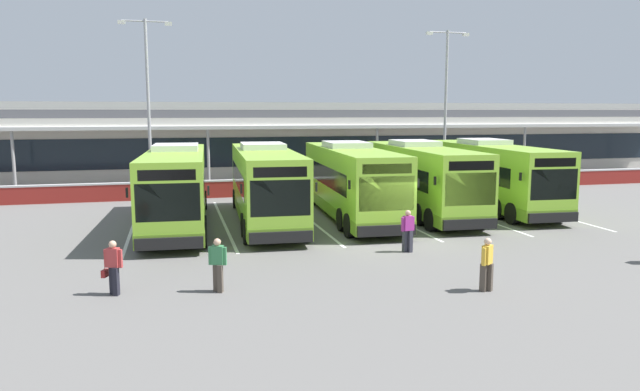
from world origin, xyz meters
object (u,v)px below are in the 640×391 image
(coach_bus_leftmost, at_px, (176,188))
(pedestrian_with_handbag, at_px, (113,266))
(coach_bus_left_centre, at_px, (265,186))
(lamp_post_centre, at_px, (446,98))
(pedestrian_child, at_px, (218,263))
(coach_bus_centre, at_px, (351,182))
(coach_bus_right_centre, at_px, (420,179))
(pedestrian_approaching_bus, at_px, (408,229))
(pedestrian_near_bin, at_px, (487,263))
(lamp_post_west, at_px, (148,96))
(coach_bus_rightmost, at_px, (491,176))

(coach_bus_leftmost, distance_m, pedestrian_with_handbag, 10.36)
(coach_bus_left_centre, relative_size, lamp_post_centre, 1.12)
(pedestrian_with_handbag, height_order, pedestrian_child, same)
(coach_bus_centre, height_order, coach_bus_right_centre, same)
(coach_bus_centre, distance_m, pedestrian_approaching_bus, 7.63)
(coach_bus_leftmost, xyz_separation_m, lamp_post_centre, (19.04, 11.49, 4.50))
(coach_bus_leftmost, bearing_deg, pedestrian_near_bin, -54.53)
(coach_bus_left_centre, distance_m, pedestrian_child, 11.12)
(pedestrian_near_bin, height_order, lamp_post_centre, lamp_post_centre)
(coach_bus_left_centre, bearing_deg, lamp_post_west, 116.90)
(pedestrian_near_bin, bearing_deg, pedestrian_child, 166.48)
(coach_bus_right_centre, distance_m, lamp_post_west, 18.07)
(lamp_post_west, bearing_deg, pedestrian_near_bin, -66.32)
(coach_bus_leftmost, distance_m, coach_bus_rightmost, 16.94)
(coach_bus_right_centre, relative_size, lamp_post_west, 1.12)
(coach_bus_centre, relative_size, pedestrian_near_bin, 7.57)
(coach_bus_right_centre, distance_m, lamp_post_centre, 13.43)
(pedestrian_child, xyz_separation_m, pedestrian_near_bin, (7.78, -1.87, 0.00))
(pedestrian_near_bin, bearing_deg, coach_bus_left_centre, 110.67)
(coach_bus_right_centre, height_order, pedestrian_child, coach_bus_right_centre)
(pedestrian_approaching_bus, relative_size, lamp_post_west, 0.15)
(pedestrian_with_handbag, bearing_deg, coach_bus_centre, 45.05)
(coach_bus_leftmost, xyz_separation_m, coach_bus_rightmost, (16.90, 1.23, 0.00))
(coach_bus_left_centre, height_order, pedestrian_near_bin, coach_bus_left_centre)
(coach_bus_centre, relative_size, coach_bus_right_centre, 1.00)
(coach_bus_right_centre, relative_size, coach_bus_rightmost, 1.00)
(coach_bus_centre, xyz_separation_m, pedestrian_child, (-7.42, -10.87, -0.91))
(pedestrian_near_bin, relative_size, lamp_post_centre, 0.15)
(pedestrian_with_handbag, xyz_separation_m, lamp_post_centre, (20.92, 21.64, 5.43))
(lamp_post_centre, bearing_deg, coach_bus_left_centre, -142.47)
(pedestrian_approaching_bus, bearing_deg, coach_bus_left_centre, 120.51)
(lamp_post_west, distance_m, lamp_post_centre, 20.56)
(coach_bus_left_centre, distance_m, pedestrian_with_handbag, 11.89)
(coach_bus_rightmost, bearing_deg, coach_bus_left_centre, -174.75)
(coach_bus_right_centre, distance_m, pedestrian_near_bin, 13.66)
(coach_bus_rightmost, xyz_separation_m, pedestrian_with_handbag, (-18.78, -11.37, -0.93))
(lamp_post_west, bearing_deg, pedestrian_child, -83.17)
(coach_bus_right_centre, bearing_deg, coach_bus_left_centre, -175.67)
(coach_bus_rightmost, xyz_separation_m, lamp_post_west, (-18.41, 10.00, 4.50))
(coach_bus_leftmost, height_order, coach_bus_right_centre, same)
(lamp_post_centre, bearing_deg, coach_bus_rightmost, -101.82)
(coach_bus_leftmost, xyz_separation_m, pedestrian_approaching_bus, (8.49, -7.30, -0.91))
(coach_bus_left_centre, distance_m, lamp_post_centre, 19.31)
(pedestrian_near_bin, height_order, pedestrian_approaching_bus, same)
(pedestrian_near_bin, relative_size, pedestrian_approaching_bus, 1.00)
(coach_bus_centre, distance_m, pedestrian_with_handbag, 14.76)
(pedestrian_near_bin, xyz_separation_m, lamp_post_centre, (10.16, 23.96, 5.42))
(coach_bus_centre, bearing_deg, pedestrian_with_handbag, -134.95)
(pedestrian_with_handbag, relative_size, pedestrian_child, 1.00)
(pedestrian_with_handbag, bearing_deg, lamp_post_west, 89.01)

